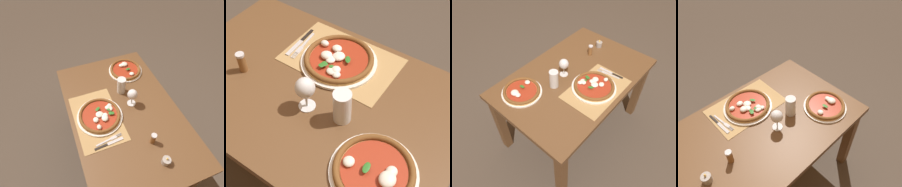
% 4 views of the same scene
% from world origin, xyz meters
% --- Properties ---
extents(ground_plane, '(24.00, 24.00, 0.00)m').
position_xyz_m(ground_plane, '(0.00, 0.00, 0.00)').
color(ground_plane, '#473D33').
extents(dining_table, '(1.30, 0.84, 0.74)m').
position_xyz_m(dining_table, '(0.00, 0.00, 0.63)').
color(dining_table, brown).
rests_on(dining_table, ground).
extents(paper_placemat, '(0.52, 0.34, 0.00)m').
position_xyz_m(paper_placemat, '(-0.01, -0.22, 0.74)').
color(paper_placemat, '#A88451').
rests_on(paper_placemat, dining_table).
extents(pizza_near, '(0.35, 0.35, 0.05)m').
position_xyz_m(pizza_near, '(-0.01, -0.19, 0.76)').
color(pizza_near, silver).
rests_on(pizza_near, paper_placemat).
extents(pizza_far, '(0.31, 0.31, 0.05)m').
position_xyz_m(pizza_far, '(-0.42, 0.19, 0.76)').
color(pizza_far, silver).
rests_on(pizza_far, dining_table).
extents(wine_glass, '(0.08, 0.08, 0.16)m').
position_xyz_m(wine_glass, '(-0.05, 0.09, 0.85)').
color(wine_glass, silver).
rests_on(wine_glass, dining_table).
extents(pint_glass, '(0.07, 0.07, 0.15)m').
position_xyz_m(pint_glass, '(-0.20, 0.06, 0.81)').
color(pint_glass, silver).
rests_on(pint_glass, dining_table).
extents(fork, '(0.04, 0.20, 0.00)m').
position_xyz_m(fork, '(0.20, -0.19, 0.75)').
color(fork, '#B7B7BC').
rests_on(fork, paper_placemat).
extents(knife, '(0.03, 0.22, 0.01)m').
position_xyz_m(knife, '(0.22, -0.20, 0.75)').
color(knife, black).
rests_on(knife, paper_placemat).
extents(votive_candle, '(0.06, 0.06, 0.07)m').
position_xyz_m(votive_candle, '(0.47, 0.09, 0.76)').
color(votive_candle, gray).
rests_on(votive_candle, dining_table).
extents(pepper_shaker, '(0.04, 0.04, 0.10)m').
position_xyz_m(pepper_shaker, '(0.31, 0.08, 0.79)').
color(pepper_shaker, brown).
rests_on(pepper_shaker, dining_table).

